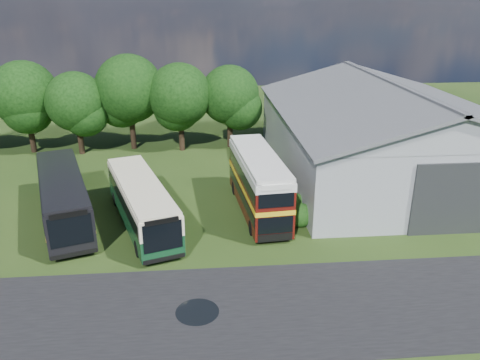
{
  "coord_description": "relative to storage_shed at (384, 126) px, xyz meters",
  "views": [
    {
      "loc": [
        -1.04,
        -22.5,
        14.79
      ],
      "look_at": [
        1.61,
        8.0,
        2.71
      ],
      "focal_mm": 35.0,
      "sensor_mm": 36.0,
      "label": 1
    }
  ],
  "objects": [
    {
      "name": "ground",
      "position": [
        -15.0,
        -15.98,
        -4.17
      ],
      "size": [
        120.0,
        120.0,
        0.0
      ],
      "primitive_type": "plane",
      "color": "#203811",
      "rests_on": "ground"
    },
    {
      "name": "tree_right_b",
      "position": [
        -13.0,
        8.62,
        1.27
      ],
      "size": [
        5.98,
        5.98,
        8.45
      ],
      "color": "black",
      "rests_on": "ground"
    },
    {
      "name": "asphalt_road",
      "position": [
        -12.0,
        -18.98,
        -4.17
      ],
      "size": [
        60.0,
        8.0,
        0.02
      ],
      "primitive_type": "cube",
      "color": "black",
      "rests_on": "ground"
    },
    {
      "name": "tree_mid",
      "position": [
        -23.0,
        8.82,
        2.02
      ],
      "size": [
        6.8,
        6.8,
        9.6
      ],
      "color": "black",
      "rests_on": "ground"
    },
    {
      "name": "shrub_mid",
      "position": [
        -9.4,
        -7.98,
        -4.17
      ],
      "size": [
        1.6,
        1.6,
        1.6
      ],
      "primitive_type": "sphere",
      "color": "#194714",
      "rests_on": "ground"
    },
    {
      "name": "tree_left_b",
      "position": [
        -28.0,
        7.52,
        1.09
      ],
      "size": [
        5.78,
        5.78,
        8.16
      ],
      "color": "black",
      "rests_on": "ground"
    },
    {
      "name": "tree_left_a",
      "position": [
        -33.0,
        8.52,
        1.71
      ],
      "size": [
        6.46,
        6.46,
        9.12
      ],
      "color": "black",
      "rests_on": "ground"
    },
    {
      "name": "shrub_front",
      "position": [
        -9.4,
        -9.98,
        -4.17
      ],
      "size": [
        1.7,
        1.7,
        1.7
      ],
      "primitive_type": "sphere",
      "color": "#194714",
      "rests_on": "ground"
    },
    {
      "name": "storage_shed",
      "position": [
        0.0,
        0.0,
        0.0
      ],
      "size": [
        18.8,
        24.8,
        8.15
      ],
      "color": "gray",
      "rests_on": "ground"
    },
    {
      "name": "tree_right_a",
      "position": [
        -18.0,
        7.82,
        1.52
      ],
      "size": [
        6.26,
        6.26,
        8.83
      ],
      "color": "black",
      "rests_on": "ground"
    },
    {
      "name": "bus_maroon_double",
      "position": [
        -12.03,
        -7.52,
        -1.96
      ],
      "size": [
        3.55,
        10.5,
        4.43
      ],
      "rotation": [
        0.0,
        0.0,
        0.09
      ],
      "color": "black",
      "rests_on": "ground"
    },
    {
      "name": "puddle",
      "position": [
        -16.5,
        -18.98,
        -4.17
      ],
      "size": [
        2.2,
        2.2,
        0.01
      ],
      "primitive_type": "cylinder",
      "color": "black",
      "rests_on": "ground"
    },
    {
      "name": "bus_green_single",
      "position": [
        -20.21,
        -8.99,
        -2.47
      ],
      "size": [
        6.17,
        11.82,
        3.19
      ],
      "rotation": [
        0.0,
        0.0,
        0.32
      ],
      "color": "black",
      "rests_on": "ground"
    },
    {
      "name": "bus_dark_single",
      "position": [
        -25.72,
        -7.73,
        -2.37
      ],
      "size": [
        6.61,
        12.52,
        3.38
      ],
      "rotation": [
        0.0,
        0.0,
        0.33
      ],
      "color": "black",
      "rests_on": "ground"
    }
  ]
}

